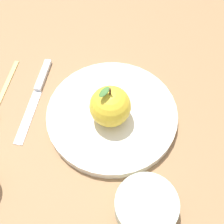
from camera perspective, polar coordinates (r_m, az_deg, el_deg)
name	(u,v)px	position (r m, az deg, el deg)	size (l,w,h in m)	color
ground_plane	(96,112)	(0.60, -3.18, 0.06)	(2.40, 2.40, 0.00)	olive
dinner_plate	(112,114)	(0.58, 0.00, -0.45)	(0.26, 0.26, 0.02)	silver
apple	(110,106)	(0.54, -0.35, 1.11)	(0.08, 0.08, 0.09)	gold
side_bowl	(146,206)	(0.50, 6.58, -17.41)	(0.10, 0.10, 0.04)	#B2C6B2
knife	(37,91)	(0.64, -14.14, 3.88)	(0.11, 0.19, 0.01)	silver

